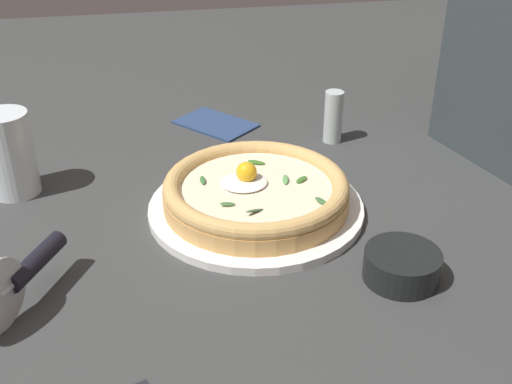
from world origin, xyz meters
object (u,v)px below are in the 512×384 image
(folded_napkin, at_px, (216,123))
(pepper_shaker, at_px, (333,117))
(pizza, at_px, (256,191))
(pizza_cutter, at_px, (25,272))
(side_bowl, at_px, (402,265))
(drinking_glass, at_px, (11,160))

(folded_napkin, xyz_separation_m, pepper_shaker, (-0.19, 0.11, 0.04))
(pizza, height_order, pepper_shaker, pepper_shaker)
(pizza, relative_size, pepper_shaker, 2.88)
(pizza, xyz_separation_m, pizza_cutter, (0.29, 0.15, 0.01))
(side_bowl, height_order, pizza_cutter, pizza_cutter)
(pizza, bearing_deg, folded_napkin, -87.14)
(drinking_glass, relative_size, pepper_shaker, 1.40)
(drinking_glass, bearing_deg, pizza, 160.20)
(pizza, distance_m, side_bowl, 0.24)
(side_bowl, distance_m, drinking_glass, 0.58)
(side_bowl, relative_size, drinking_glass, 0.73)
(drinking_glass, bearing_deg, folded_napkin, -149.76)
(folded_napkin, distance_m, pepper_shaker, 0.22)
(pepper_shaker, bearing_deg, pizza_cutter, 37.20)
(folded_napkin, bearing_deg, pepper_shaker, 150.91)
(side_bowl, distance_m, pizza_cutter, 0.44)
(pizza_cutter, distance_m, folded_napkin, 0.54)
(pizza, bearing_deg, pizza_cutter, 26.79)
(side_bowl, relative_size, pepper_shaker, 1.02)
(pizza, bearing_deg, side_bowl, 127.74)
(pizza, relative_size, pizza_cutter, 1.79)
(pizza, distance_m, folded_napkin, 0.32)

